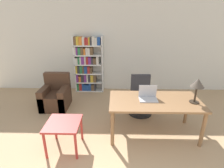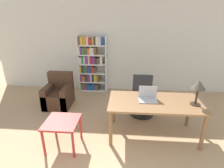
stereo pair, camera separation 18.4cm
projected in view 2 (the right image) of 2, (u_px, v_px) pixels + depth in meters
The scene contains 8 objects.
wall_back at pixel (121, 48), 5.37m from camera, with size 8.00×0.06×2.70m.
desk at pixel (154, 105), 3.36m from camera, with size 1.75×0.89×0.76m.
laptop at pixel (148, 97), 3.36m from camera, with size 0.35×0.26×0.27m.
table_lamp at pixel (199, 86), 3.08m from camera, with size 0.24×0.24×0.47m.
office_chair at pixel (142, 98), 4.27m from camera, with size 0.59×0.59×0.94m.
side_table_blue at pixel (62, 125), 3.11m from camera, with size 0.59×0.58×0.55m.
armchair at pixel (59, 95), 4.69m from camera, with size 0.67×0.74×0.87m.
bookshelf at pixel (91, 64), 5.44m from camera, with size 0.88×0.28×1.73m.
Camera 2 is at (0.14, -0.88, 2.27)m, focal length 28.00 mm.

